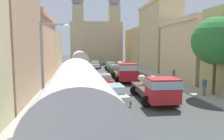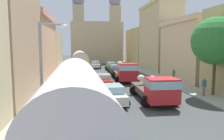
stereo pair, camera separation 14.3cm
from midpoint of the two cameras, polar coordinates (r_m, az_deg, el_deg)
The scene contains 22 objects.
ground_plane at distance 33.20m, azimuth -0.91°, elevation -1.67°, with size 154.00×154.00×0.00m, color #404443.
sidewalk_left at distance 33.05m, azimuth -13.48°, elevation -1.76°, with size 2.50×70.00×0.14m, color #A49C91.
sidewalk_right at distance 34.86m, azimuth 10.99°, elevation -1.28°, with size 2.50×70.00×0.14m, color #A9AFA2.
building_left_2 at distance 32.21m, azimuth -21.28°, elevation 5.65°, with size 6.37×13.59×8.91m.
building_left_3 at distance 45.02m, azimuth -16.46°, elevation 4.87°, with size 4.11×12.32×7.30m.
building_right_2 at distance 31.97m, azimuth 21.01°, elevation 5.14°, with size 6.34×11.09×8.33m.
building_right_3 at distance 43.26m, azimuth 12.06°, elevation 8.61°, with size 4.92×12.32×12.77m.
building_right_4 at distance 56.37m, azimuth 7.18°, elevation 6.20°, with size 4.59×14.26×8.97m.
distant_church at distance 59.71m, azimuth -4.30°, elevation 8.13°, with size 13.82×6.71×18.09m.
parked_bus_0 at distance 8.37m, azimuth -9.62°, elevation -10.89°, with size 3.39×8.93×4.00m.
parked_bus_1 at distance 33.01m, azimuth -8.64°, elevation 1.92°, with size 3.40×8.14×3.86m.
cargo_truck_0 at distance 18.13m, azimuth 11.44°, elevation -4.83°, with size 3.27×7.06×2.28m.
cargo_truck_1 at distance 27.79m, azimuth 3.55°, elevation -0.49°, with size 3.31×7.19×2.53m.
car_0 at distance 34.48m, azimuth 0.82°, elevation 0.02°, with size 2.33×4.13×1.66m.
car_1 at distance 42.17m, azimuth -0.42°, elevation 1.12°, with size 2.42×4.02×1.50m.
car_2 at distance 17.55m, azimuth 0.35°, elevation -6.47°, with size 2.27×4.18×1.54m.
car_3 at distance 24.02m, azimuth -2.48°, elevation -2.91°, with size 2.46×3.89×1.55m.
car_4 at distance 44.73m, azimuth -4.68°, elevation 1.42°, with size 2.36×3.83×1.55m.
pedestrian_0 at distance 27.82m, azimuth 15.93°, elevation -1.27°, with size 0.49×0.49×1.88m.
pedestrian_1 at distance 21.32m, azimuth 23.17°, elevation -4.03°, with size 0.51×0.51×1.78m.
streetlamp_near at distance 12.91m, azimuth -17.37°, elevation 1.37°, with size 1.66×0.28×6.02m.
roadside_tree_1 at distance 21.77m, azimuth 25.76°, elevation 6.96°, with size 4.35×4.35×7.31m.
Camera 1 is at (-4.31, -5.58, 4.70)m, focal length 34.39 mm.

